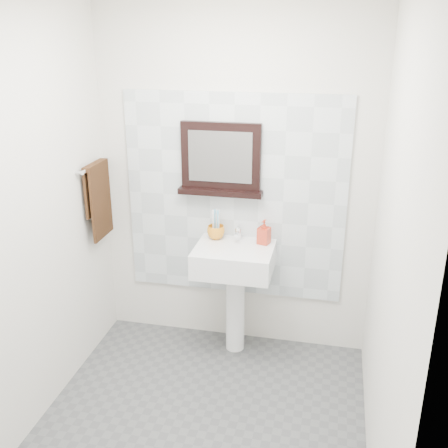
% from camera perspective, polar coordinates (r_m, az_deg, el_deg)
% --- Properties ---
extents(floor, '(2.00, 2.20, 0.01)m').
position_cam_1_polar(floor, '(3.44, -2.82, -21.52)').
color(floor, '#505254').
rests_on(floor, ground).
extents(back_wall, '(2.00, 0.01, 2.50)m').
position_cam_1_polar(back_wall, '(3.77, 1.16, 4.35)').
color(back_wall, silver).
rests_on(back_wall, ground).
extents(front_wall, '(2.00, 0.01, 2.50)m').
position_cam_1_polar(front_wall, '(1.85, -12.59, -14.74)').
color(front_wall, silver).
rests_on(front_wall, ground).
extents(left_wall, '(0.01, 2.20, 2.50)m').
position_cam_1_polar(left_wall, '(3.17, -21.00, -0.32)').
color(left_wall, silver).
rests_on(left_wall, ground).
extents(right_wall, '(0.01, 2.20, 2.50)m').
position_cam_1_polar(right_wall, '(2.69, 17.77, -3.57)').
color(right_wall, silver).
rests_on(right_wall, ground).
extents(splashback, '(1.60, 0.02, 1.50)m').
position_cam_1_polar(splashback, '(3.79, 1.12, 2.85)').
color(splashback, silver).
rests_on(splashback, back_wall).
extents(pedestal_sink, '(0.55, 0.44, 0.96)m').
position_cam_1_polar(pedestal_sink, '(3.76, 1.13, -5.06)').
color(pedestal_sink, white).
rests_on(pedestal_sink, ground).
extents(toothbrush_cup, '(0.14, 0.14, 0.10)m').
position_cam_1_polar(toothbrush_cup, '(3.81, -0.89, -0.89)').
color(toothbrush_cup, orange).
rests_on(toothbrush_cup, pedestal_sink).
extents(toothbrushes, '(0.05, 0.04, 0.21)m').
position_cam_1_polar(toothbrushes, '(3.79, -0.86, 0.15)').
color(toothbrushes, white).
rests_on(toothbrushes, toothbrush_cup).
extents(soap_dispenser, '(0.10, 0.10, 0.18)m').
position_cam_1_polar(soap_dispenser, '(3.72, 4.38, -0.86)').
color(soap_dispenser, '#B61519').
rests_on(soap_dispenser, pedestal_sink).
extents(framed_mirror, '(0.61, 0.11, 0.52)m').
position_cam_1_polar(framed_mirror, '(3.71, -0.34, 6.89)').
color(framed_mirror, black).
rests_on(framed_mirror, back_wall).
extents(towel_bar, '(0.07, 0.40, 0.03)m').
position_cam_1_polar(towel_bar, '(3.79, -13.89, 6.17)').
color(towel_bar, silver).
rests_on(towel_bar, left_wall).
extents(hand_towel, '(0.06, 0.30, 0.55)m').
position_cam_1_polar(hand_towel, '(3.85, -13.53, 3.14)').
color(hand_towel, black).
rests_on(hand_towel, towel_bar).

